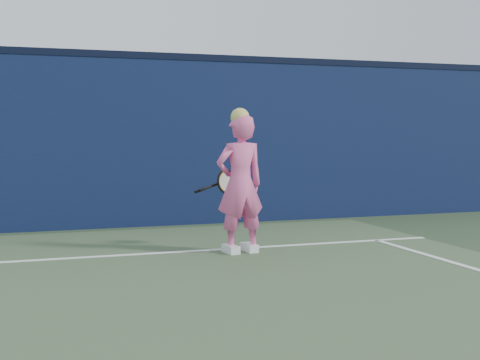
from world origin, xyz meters
name	(u,v)px	position (x,y,z in m)	size (l,w,h in m)	color
player	(240,184)	(2.84, 3.77, 0.81)	(0.63, 0.45, 1.69)	pink
racket	(224,182)	(2.79, 4.22, 0.80)	(0.57, 0.18, 0.31)	black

